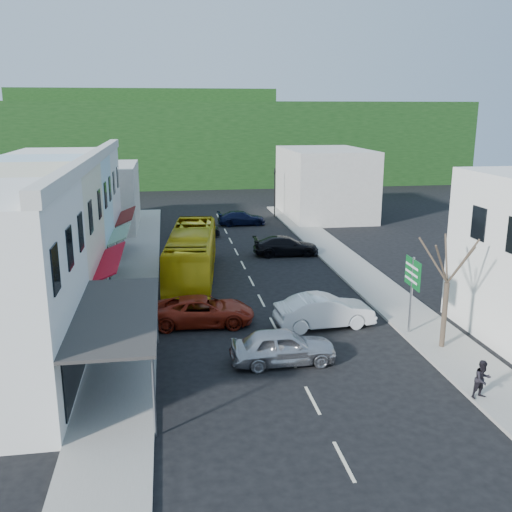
{
  "coord_description": "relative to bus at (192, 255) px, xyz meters",
  "views": [
    {
      "loc": [
        -5.26,
        -27.34,
        10.88
      ],
      "look_at": [
        0.0,
        6.0,
        2.2
      ],
      "focal_mm": 40.0,
      "sensor_mm": 36.0,
      "label": 1
    }
  ],
  "objects": [
    {
      "name": "sidewalk_right",
      "position": [
        11.26,
        0.58,
        -1.48
      ],
      "size": [
        3.0,
        52.0,
        0.15
      ],
      "primitive_type": "cube",
      "color": "gray",
      "rests_on": "ground"
    },
    {
      "name": "car_white",
      "position": [
        6.31,
        -9.98,
        -0.85
      ],
      "size": [
        4.52,
        2.12,
        1.4
      ],
      "primitive_type": "imported",
      "rotation": [
        0.0,
        0.0,
        1.64
      ],
      "color": "white",
      "rests_on": "ground"
    },
    {
      "name": "car_black_far",
      "position": [
        1.02,
        12.49,
        -0.85
      ],
      "size": [
        4.43,
        1.87,
        1.4
      ],
      "primitive_type": "imported",
      "rotation": [
        0.0,
        0.0,
        1.56
      ],
      "color": "black",
      "rests_on": "ground"
    },
    {
      "name": "pedestrian_right",
      "position": [
        10.13,
        -18.51,
        -0.55
      ],
      "size": [
        0.78,
        0.58,
        1.7
      ],
      "primitive_type": "imported",
      "rotation": [
        0.0,
        0.0,
        0.22
      ],
      "color": "black",
      "rests_on": "sidewalk_right"
    },
    {
      "name": "bus",
      "position": [
        0.0,
        0.0,
        0.0
      ],
      "size": [
        3.79,
        11.81,
        3.1
      ],
      "primitive_type": "imported",
      "rotation": [
        0.0,
        0.0,
        -0.11
      ],
      "color": "yellow",
      "rests_on": "ground"
    },
    {
      "name": "traffic_signal",
      "position": [
        9.56,
        20.92,
        0.98
      ],
      "size": [
        0.78,
        1.15,
        5.05
      ],
      "primitive_type": null,
      "rotation": [
        0.0,
        0.0,
        3.0
      ],
      "color": "black",
      "rests_on": "ground"
    },
    {
      "name": "distant_block_right",
      "position": [
        14.76,
        20.58,
        1.95
      ],
      "size": [
        8.0,
        12.0,
        7.0
      ],
      "primitive_type": "cube",
      "color": "#B7B2A8",
      "rests_on": "ground"
    },
    {
      "name": "distant_block_left",
      "position": [
        -8.24,
        17.58,
        1.45
      ],
      "size": [
        8.0,
        10.0,
        6.0
      ],
      "primitive_type": "cube",
      "color": "#B7B2A8",
      "rests_on": "ground"
    },
    {
      "name": "car_black_near",
      "position": [
        7.42,
        4.98,
        -0.85
      ],
      "size": [
        4.58,
        2.04,
        1.4
      ],
      "primitive_type": "imported",
      "rotation": [
        0.0,
        0.0,
        1.53
      ],
      "color": "black",
      "rests_on": "ground"
    },
    {
      "name": "street_tree",
      "position": [
        10.95,
        -13.65,
        1.7
      ],
      "size": [
        3.04,
        3.04,
        6.5
      ],
      "primitive_type": null,
      "rotation": [
        0.0,
        0.0,
        -0.25
      ],
      "color": "#3C2F24",
      "rests_on": "ground"
    },
    {
      "name": "sidewalk_left",
      "position": [
        -3.74,
        0.58,
        -1.48
      ],
      "size": [
        3.0,
        52.0,
        0.15
      ],
      "primitive_type": "cube",
      "color": "gray",
      "rests_on": "ground"
    },
    {
      "name": "ground",
      "position": [
        3.76,
        -9.42,
        -1.55
      ],
      "size": [
        120.0,
        120.0,
        0.0
      ],
      "primitive_type": "plane",
      "color": "black",
      "rests_on": "ground"
    },
    {
      "name": "direction_sign",
      "position": [
        10.16,
        -11.72,
        0.45
      ],
      "size": [
        0.31,
        1.81,
        3.99
      ],
      "primitive_type": null,
      "rotation": [
        0.0,
        0.0,
        -0.03
      ],
      "color": "#0C5A22",
      "rests_on": "ground"
    },
    {
      "name": "pedestrian_left",
      "position": [
        -2.74,
        -7.16,
        -0.55
      ],
      "size": [
        0.61,
        0.71,
        1.7
      ],
      "primitive_type": "imported",
      "rotation": [
        0.0,
        0.0,
        1.15
      ],
      "color": "black",
      "rests_on": "sidewalk_left"
    },
    {
      "name": "car_red",
      "position": [
        0.14,
        -8.69,
        -0.85
      ],
      "size": [
        4.7,
        2.16,
        1.4
      ],
      "primitive_type": "imported",
      "rotation": [
        0.0,
        0.0,
        1.51
      ],
      "color": "maroon",
      "rests_on": "ground"
    },
    {
      "name": "car_navy_far",
      "position": [
        5.61,
        17.24,
        -0.85
      ],
      "size": [
        4.53,
        1.91,
        1.4
      ],
      "primitive_type": "imported",
      "rotation": [
        0.0,
        0.0,
        1.59
      ],
      "color": "black",
      "rests_on": "ground"
    },
    {
      "name": "hillside",
      "position": [
        2.31,
        55.67,
        5.18
      ],
      "size": [
        80.0,
        26.0,
        14.0
      ],
      "color": "black",
      "rests_on": "ground"
    },
    {
      "name": "car_silver",
      "position": [
        3.3,
        -13.97,
        -0.85
      ],
      "size": [
        4.43,
        1.88,
        1.4
      ],
      "primitive_type": "imported",
      "rotation": [
        0.0,
        0.0,
        1.59
      ],
      "color": "#B6B6BB",
      "rests_on": "ground"
    },
    {
      "name": "shopfront_row",
      "position": [
        -8.73,
        -4.42,
        2.45
      ],
      "size": [
        8.25,
        30.0,
        8.0
      ],
      "color": "silver",
      "rests_on": "ground"
    }
  ]
}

